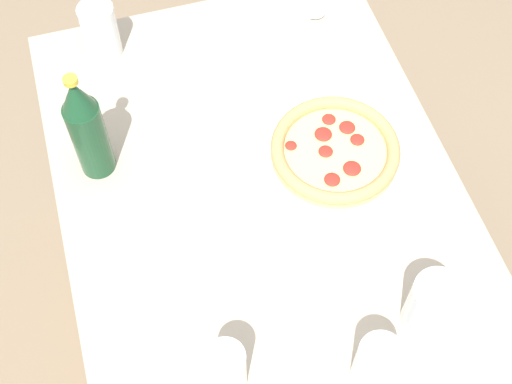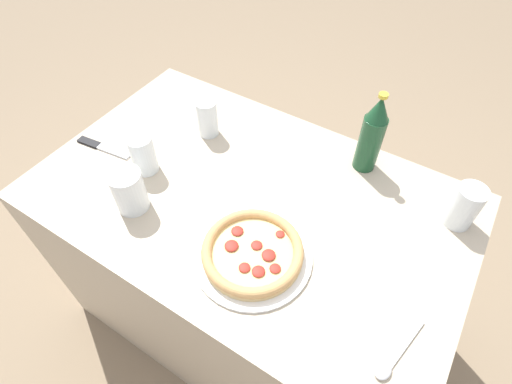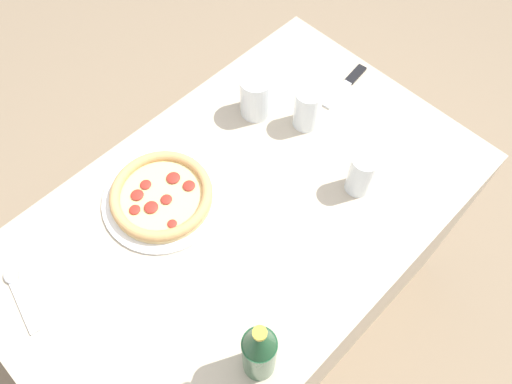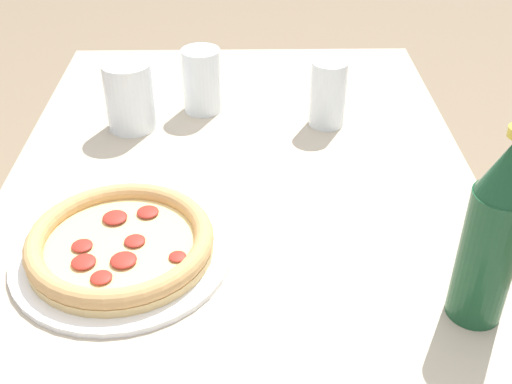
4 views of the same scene
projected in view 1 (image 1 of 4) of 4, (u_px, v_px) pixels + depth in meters
name	position (u px, v px, depth m)	size (l,w,h in m)	color
ground_plane	(268.00, 358.00, 1.89)	(8.00, 8.00, 0.00)	#847056
table	(270.00, 306.00, 1.58)	(1.17, 0.73, 0.72)	#B7A88E
pizza_pepperoni	(335.00, 151.00, 1.33)	(0.29, 0.29, 0.04)	white
glass_water	(101.00, 32.00, 1.44)	(0.07, 0.07, 0.12)	white
glass_lemonade	(376.00, 366.00, 1.08)	(0.07, 0.07, 0.12)	white
glass_mango_juice	(432.00, 308.00, 1.13)	(0.08, 0.08, 0.12)	white
glass_iced_tea	(226.00, 370.00, 1.08)	(0.06, 0.06, 0.12)	white
beer_bottle	(86.00, 128.00, 1.24)	(0.06, 0.06, 0.25)	#194728
spoon	(298.00, 15.00, 1.53)	(0.06, 0.17, 0.01)	silver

